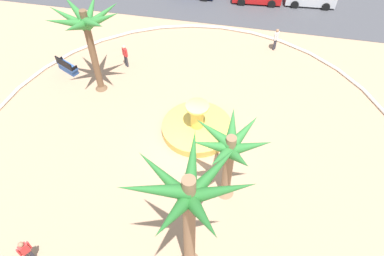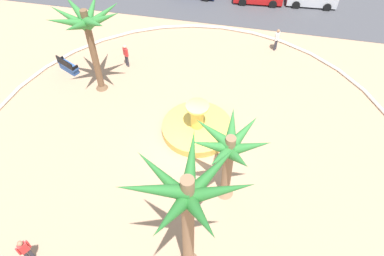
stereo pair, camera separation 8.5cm
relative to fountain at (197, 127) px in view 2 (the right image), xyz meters
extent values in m
plane|color=tan|center=(-0.19, -1.09, -0.30)|extent=(80.00, 80.00, 0.00)
torus|color=silver|center=(-0.19, -1.09, -0.20)|extent=(23.77, 23.77, 0.20)
cube|color=#424247|center=(-0.19, 15.20, -0.28)|extent=(48.00, 8.00, 0.03)
cylinder|color=gold|center=(0.00, 0.00, -0.07)|extent=(3.96, 3.96, 0.45)
cylinder|color=teal|center=(0.00, 0.00, -0.11)|extent=(3.49, 3.49, 0.34)
cylinder|color=gold|center=(0.00, 0.00, 0.86)|extent=(0.71, 0.71, 1.42)
cylinder|color=#F1C954|center=(0.00, 0.00, 1.63)|extent=(1.27, 1.27, 0.12)
cylinder|color=#8E6B4C|center=(1.15, -7.44, 2.77)|extent=(0.46, 0.46, 6.13)
cone|color=#28702D|center=(2.16, -7.30, 5.35)|extent=(2.34, 0.87, 1.48)
cone|color=#28702D|center=(1.78, -6.65, 5.33)|extent=(1.86, 2.13, 1.50)
cone|color=#28702D|center=(1.05, -6.42, 5.36)|extent=(0.79, 2.33, 1.45)
cone|color=#28702D|center=(0.25, -7.08, 5.25)|extent=(2.28, 1.34, 1.64)
cone|color=#28702D|center=(0.13, -7.79, 5.49)|extent=(2.38, 1.28, 1.21)
cone|color=#28702D|center=(0.90, -8.42, 5.34)|extent=(1.11, 2.35, 1.49)
cone|color=#28702D|center=(1.72, -8.28, 5.33)|extent=(1.74, 2.19, 1.51)
cylinder|color=#8E6B4C|center=(2.14, -3.73, 1.75)|extent=(0.44, 0.44, 4.09)
cone|color=#8E6B4C|center=(2.14, -3.73, -0.05)|extent=(0.84, 0.84, 0.50)
cone|color=#337F38|center=(2.95, -3.68, 3.40)|extent=(1.90, 0.67, 1.29)
cone|color=#337F38|center=(2.60, -3.02, 3.50)|extent=(1.50, 1.89, 1.13)
cone|color=#337F38|center=(2.07, -2.87, 3.56)|extent=(0.70, 1.92, 1.02)
cone|color=#337F38|center=(1.34, -3.37, 3.57)|extent=(1.95, 1.29, 1.00)
cone|color=#337F38|center=(1.35, -4.00, 3.44)|extent=(1.96, 1.13, 1.22)
cone|color=#337F38|center=(1.85, -4.50, 3.42)|extent=(1.19, 1.95, 1.27)
cone|color=#337F38|center=(2.55, -4.39, 3.34)|extent=(1.45, 1.85, 1.40)
cylinder|color=brown|center=(-6.65, 2.32, 2.41)|extent=(0.40, 0.40, 5.42)
cone|color=brown|center=(-6.65, 2.32, -0.05)|extent=(0.76, 0.76, 0.50)
cone|color=#337F38|center=(-5.67, 2.39, 4.69)|extent=(2.22, 0.71, 1.39)
cone|color=#337F38|center=(-5.89, 2.90, 4.64)|extent=(2.07, 1.75, 1.47)
cone|color=#337F38|center=(-6.68, 3.28, 4.64)|extent=(0.61, 2.18, 1.47)
cone|color=#337F38|center=(-7.47, 2.95, 4.83)|extent=(2.10, 1.79, 1.13)
cone|color=#337F38|center=(-7.60, 2.33, 4.63)|extent=(2.16, 0.57, 1.49)
cone|color=#337F38|center=(-7.40, 1.67, 4.71)|extent=(2.02, 1.87, 1.35)
cone|color=#337F38|center=(-6.68, 1.33, 4.71)|extent=(0.63, 2.21, 1.34)
cone|color=#337F38|center=(-5.84, 1.70, 4.80)|extent=(2.10, 1.80, 1.18)
cube|color=#335BA8|center=(-9.42, 3.53, 0.15)|extent=(1.65, 1.16, 0.12)
cube|color=black|center=(-9.52, 3.34, 0.45)|extent=(1.47, 0.79, 0.50)
cube|color=#2B4E8F|center=(-9.42, 3.53, -0.10)|extent=(1.52, 1.07, 0.39)
cube|color=black|center=(-10.10, 3.86, 0.29)|extent=(0.27, 0.44, 0.24)
cube|color=black|center=(-8.75, 3.19, 0.29)|extent=(0.27, 0.44, 0.24)
cylinder|color=#33333D|center=(-5.35, -8.69, 0.16)|extent=(0.14, 0.14, 0.90)
cube|color=red|center=(-5.40, -8.77, 0.89)|extent=(0.35, 0.39, 0.56)
sphere|color=#9E7051|center=(-5.40, -8.77, 1.29)|extent=(0.22, 0.22, 0.22)
cylinder|color=red|center=(-5.51, -8.96, 0.89)|extent=(0.09, 0.09, 0.53)
cylinder|color=red|center=(-5.28, -8.58, 0.89)|extent=(0.09, 0.09, 0.53)
cylinder|color=#33333D|center=(-5.87, 4.90, 0.14)|extent=(0.14, 0.14, 0.86)
cylinder|color=#33333D|center=(-5.73, 4.78, 0.14)|extent=(0.14, 0.14, 0.86)
cube|color=red|center=(-5.80, 4.84, 0.85)|extent=(0.39, 0.37, 0.56)
sphere|color=beige|center=(-5.80, 4.84, 1.25)|extent=(0.22, 0.22, 0.22)
cylinder|color=red|center=(-5.97, 4.98, 0.85)|extent=(0.09, 0.09, 0.53)
cylinder|color=red|center=(-5.63, 4.70, 0.85)|extent=(0.09, 0.09, 0.53)
cylinder|color=#33333D|center=(3.91, 8.89, 0.13)|extent=(0.14, 0.14, 0.85)
cylinder|color=#33333D|center=(3.84, 8.73, 0.13)|extent=(0.14, 0.14, 0.85)
cube|color=white|center=(3.88, 8.81, 0.83)|extent=(0.32, 0.39, 0.56)
sphere|color=#9E7051|center=(3.88, 8.81, 1.23)|extent=(0.22, 0.22, 0.22)
cylinder|color=white|center=(3.96, 9.01, 0.83)|extent=(0.09, 0.09, 0.53)
cylinder|color=white|center=(3.79, 8.61, 0.83)|extent=(0.09, 0.09, 0.53)
cylinder|color=black|center=(0.88, 14.48, 0.02)|extent=(0.65, 0.27, 0.64)
cylinder|color=black|center=(3.35, 14.67, 0.02)|extent=(0.65, 0.27, 0.64)
cylinder|color=black|center=(5.20, 14.94, 0.02)|extent=(0.65, 0.26, 0.64)
cylinder|color=black|center=(7.68, 15.10, 0.02)|extent=(0.65, 0.26, 0.64)
camera|label=1|loc=(2.49, -13.42, 14.86)|focal=33.59mm
camera|label=2|loc=(2.57, -13.41, 14.86)|focal=33.59mm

